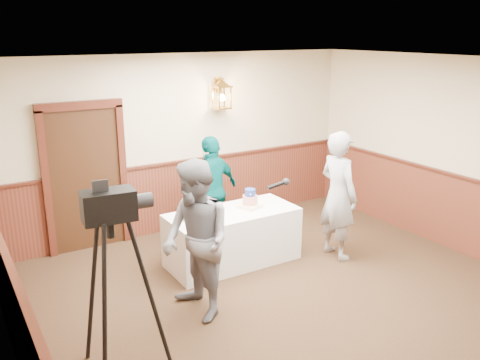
{
  "coord_description": "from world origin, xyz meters",
  "views": [
    {
      "loc": [
        -3.35,
        -3.73,
        3.12
      ],
      "look_at": [
        -0.05,
        1.7,
        1.25
      ],
      "focal_mm": 38.0,
      "sensor_mm": 36.0,
      "label": 1
    }
  ],
  "objects_px": {
    "baker": "(338,195)",
    "tv_camera_rig": "(116,297)",
    "sheet_cake_yellow": "(208,215)",
    "interviewer": "(196,241)",
    "sheet_cake_green": "(190,216)",
    "tiered_cake": "(250,200)",
    "display_table": "(233,237)",
    "assistant_p": "(213,191)"
  },
  "relations": [
    {
      "from": "tiered_cake",
      "to": "assistant_p",
      "type": "bearing_deg",
      "value": 105.26
    },
    {
      "from": "tiered_cake",
      "to": "tv_camera_rig",
      "type": "relative_size",
      "value": 0.19
    },
    {
      "from": "baker",
      "to": "assistant_p",
      "type": "bearing_deg",
      "value": 43.52
    },
    {
      "from": "tiered_cake",
      "to": "sheet_cake_green",
      "type": "xyz_separation_m",
      "value": [
        -0.89,
        0.07,
        -0.08
      ]
    },
    {
      "from": "sheet_cake_yellow",
      "to": "tiered_cake",
      "type": "bearing_deg",
      "value": 2.19
    },
    {
      "from": "tiered_cake",
      "to": "baker",
      "type": "bearing_deg",
      "value": -28.86
    },
    {
      "from": "sheet_cake_green",
      "to": "display_table",
      "type": "bearing_deg",
      "value": -7.65
    },
    {
      "from": "sheet_cake_green",
      "to": "assistant_p",
      "type": "xyz_separation_m",
      "value": [
        0.7,
        0.66,
        0.05
      ]
    },
    {
      "from": "sheet_cake_yellow",
      "to": "tv_camera_rig",
      "type": "xyz_separation_m",
      "value": [
        -1.75,
        -1.55,
        0.04
      ]
    },
    {
      "from": "sheet_cake_yellow",
      "to": "baker",
      "type": "xyz_separation_m",
      "value": [
        1.76,
        -0.57,
        0.13
      ]
    },
    {
      "from": "baker",
      "to": "assistant_p",
      "type": "xyz_separation_m",
      "value": [
        -1.28,
        1.32,
        -0.08
      ]
    },
    {
      "from": "tiered_cake",
      "to": "sheet_cake_yellow",
      "type": "xyz_separation_m",
      "value": [
        -0.68,
        -0.03,
        -0.07
      ]
    },
    {
      "from": "tiered_cake",
      "to": "baker",
      "type": "xyz_separation_m",
      "value": [
        1.08,
        -0.6,
        0.06
      ]
    },
    {
      "from": "tv_camera_rig",
      "to": "display_table",
      "type": "bearing_deg",
      "value": 41.43
    },
    {
      "from": "sheet_cake_yellow",
      "to": "assistant_p",
      "type": "distance_m",
      "value": 0.9
    },
    {
      "from": "sheet_cake_yellow",
      "to": "sheet_cake_green",
      "type": "distance_m",
      "value": 0.23
    },
    {
      "from": "interviewer",
      "to": "display_table",
      "type": "bearing_deg",
      "value": 131.03
    },
    {
      "from": "display_table",
      "to": "baker",
      "type": "bearing_deg",
      "value": -23.02
    },
    {
      "from": "sheet_cake_yellow",
      "to": "tv_camera_rig",
      "type": "relative_size",
      "value": 0.18
    },
    {
      "from": "display_table",
      "to": "assistant_p",
      "type": "height_order",
      "value": "assistant_p"
    },
    {
      "from": "sheet_cake_yellow",
      "to": "interviewer",
      "type": "distance_m",
      "value": 1.17
    },
    {
      "from": "sheet_cake_green",
      "to": "baker",
      "type": "height_order",
      "value": "baker"
    },
    {
      "from": "sheet_cake_green",
      "to": "tv_camera_rig",
      "type": "xyz_separation_m",
      "value": [
        -1.54,
        -1.65,
        0.04
      ]
    },
    {
      "from": "display_table",
      "to": "tv_camera_rig",
      "type": "bearing_deg",
      "value": -143.77
    },
    {
      "from": "baker",
      "to": "tiered_cake",
      "type": "bearing_deg",
      "value": 60.63
    },
    {
      "from": "assistant_p",
      "to": "tv_camera_rig",
      "type": "relative_size",
      "value": 0.91
    },
    {
      "from": "tiered_cake",
      "to": "baker",
      "type": "relative_size",
      "value": 0.19
    },
    {
      "from": "interviewer",
      "to": "assistant_p",
      "type": "height_order",
      "value": "interviewer"
    },
    {
      "from": "sheet_cake_yellow",
      "to": "assistant_p",
      "type": "relative_size",
      "value": 0.2
    },
    {
      "from": "interviewer",
      "to": "assistant_p",
      "type": "bearing_deg",
      "value": 144.33
    },
    {
      "from": "sheet_cake_yellow",
      "to": "baker",
      "type": "distance_m",
      "value": 1.86
    },
    {
      "from": "sheet_cake_yellow",
      "to": "interviewer",
      "type": "height_order",
      "value": "interviewer"
    },
    {
      "from": "baker",
      "to": "tv_camera_rig",
      "type": "xyz_separation_m",
      "value": [
        -3.51,
        -0.98,
        -0.09
      ]
    },
    {
      "from": "tiered_cake",
      "to": "baker",
      "type": "distance_m",
      "value": 1.24
    },
    {
      "from": "tiered_cake",
      "to": "tv_camera_rig",
      "type": "height_order",
      "value": "tv_camera_rig"
    },
    {
      "from": "display_table",
      "to": "tv_camera_rig",
      "type": "distance_m",
      "value": 2.69
    },
    {
      "from": "sheet_cake_green",
      "to": "baker",
      "type": "bearing_deg",
      "value": -18.6
    },
    {
      "from": "interviewer",
      "to": "baker",
      "type": "xyz_separation_m",
      "value": [
        2.41,
        0.39,
        0.01
      ]
    },
    {
      "from": "tiered_cake",
      "to": "assistant_p",
      "type": "distance_m",
      "value": 0.76
    },
    {
      "from": "display_table",
      "to": "assistant_p",
      "type": "bearing_deg",
      "value": 82.71
    },
    {
      "from": "sheet_cake_yellow",
      "to": "baker",
      "type": "relative_size",
      "value": 0.18
    },
    {
      "from": "tiered_cake",
      "to": "interviewer",
      "type": "distance_m",
      "value": 1.66
    }
  ]
}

